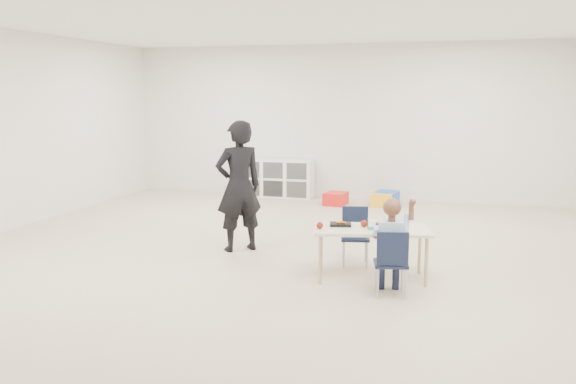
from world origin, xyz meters
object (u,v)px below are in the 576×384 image
(table, at_px, (371,253))
(cubby_shelf, at_px, (276,178))
(chair_near, at_px, (391,262))
(adult, at_px, (239,186))
(child, at_px, (391,243))

(table, height_order, cubby_shelf, cubby_shelf)
(table, height_order, chair_near, chair_near)
(adult, bearing_deg, chair_near, 107.47)
(chair_near, relative_size, cubby_shelf, 0.46)
(adult, bearing_deg, cubby_shelf, -120.60)
(table, relative_size, chair_near, 1.96)
(chair_near, distance_m, adult, 2.37)
(chair_near, bearing_deg, child, -101.72)
(child, relative_size, adult, 0.64)
(child, bearing_deg, adult, 136.89)
(child, height_order, adult, adult)
(table, xyz_separation_m, child, (0.25, -0.47, 0.23))
(chair_near, relative_size, child, 0.63)
(cubby_shelf, relative_size, adult, 0.88)
(table, distance_m, child, 0.58)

